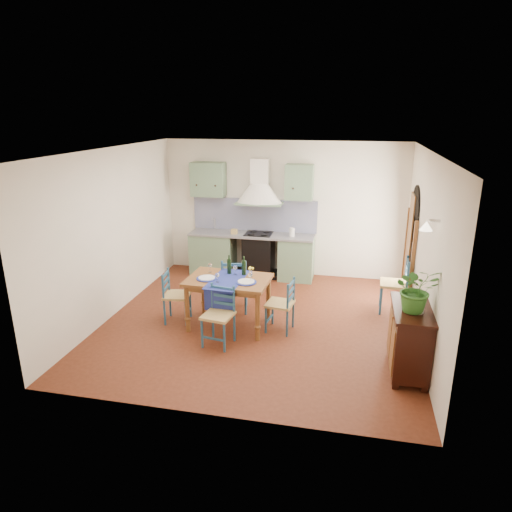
{
  "coord_description": "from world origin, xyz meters",
  "views": [
    {
      "loc": [
        1.41,
        -6.76,
        3.37
      ],
      "look_at": [
        -0.1,
        0.3,
        1.05
      ],
      "focal_mm": 32.0,
      "sensor_mm": 36.0,
      "label": 1
    }
  ],
  "objects_px": {
    "chair_near": "(219,315)",
    "potted_plant": "(417,289)",
    "sideboard": "(409,337)",
    "dining_table": "(229,284)"
  },
  "relations": [
    {
      "from": "chair_near",
      "to": "potted_plant",
      "type": "xyz_separation_m",
      "value": [
        2.69,
        -0.32,
        0.77
      ]
    },
    {
      "from": "dining_table",
      "to": "chair_near",
      "type": "relative_size",
      "value": 1.48
    },
    {
      "from": "chair_near",
      "to": "sideboard",
      "type": "bearing_deg",
      "value": -4.57
    },
    {
      "from": "sideboard",
      "to": "potted_plant",
      "type": "distance_m",
      "value": 0.74
    },
    {
      "from": "sideboard",
      "to": "chair_near",
      "type": "bearing_deg",
      "value": 175.43
    },
    {
      "from": "dining_table",
      "to": "chair_near",
      "type": "xyz_separation_m",
      "value": [
        0.01,
        -0.6,
        -0.26
      ]
    },
    {
      "from": "dining_table",
      "to": "sideboard",
      "type": "height_order",
      "value": "dining_table"
    },
    {
      "from": "sideboard",
      "to": "potted_plant",
      "type": "relative_size",
      "value": 1.74
    },
    {
      "from": "dining_table",
      "to": "potted_plant",
      "type": "bearing_deg",
      "value": -18.78
    },
    {
      "from": "chair_near",
      "to": "sideboard",
      "type": "xyz_separation_m",
      "value": [
        2.68,
        -0.21,
        0.04
      ]
    }
  ]
}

